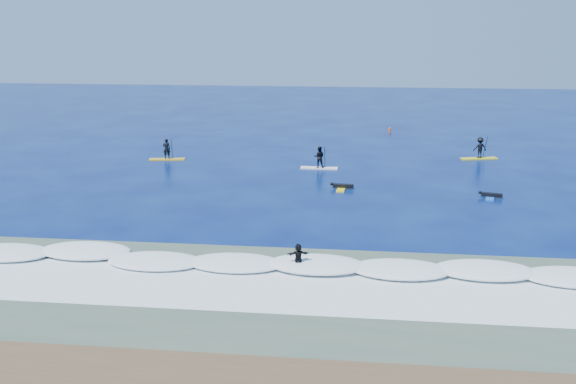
# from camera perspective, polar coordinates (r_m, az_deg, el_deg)

# --- Properties ---
(ground) EXTENTS (160.00, 160.00, 0.00)m
(ground) POSITION_cam_1_polar(r_m,az_deg,el_deg) (41.24, 2.17, -1.50)
(ground) COLOR #030D47
(ground) RESTS_ON ground
(shallow_water) EXTENTS (90.00, 13.00, 0.01)m
(shallow_water) POSITION_cam_1_polar(r_m,az_deg,el_deg) (28.14, -0.06, -9.52)
(shallow_water) COLOR #3C5243
(shallow_water) RESTS_ON ground
(breaking_wave) EXTENTS (40.00, 6.00, 0.30)m
(breaking_wave) POSITION_cam_1_polar(r_m,az_deg,el_deg) (31.81, 0.77, -6.57)
(breaking_wave) COLOR white
(breaking_wave) RESTS_ON ground
(whitewater) EXTENTS (34.00, 5.00, 0.02)m
(whitewater) POSITION_cam_1_polar(r_m,az_deg,el_deg) (29.05, 0.17, -8.72)
(whitewater) COLOR silver
(whitewater) RESTS_ON ground
(sup_paddler_left) EXTENTS (3.15, 1.26, 2.15)m
(sup_paddler_left) POSITION_cam_1_polar(r_m,az_deg,el_deg) (56.70, -10.72, 3.50)
(sup_paddler_left) COLOR gold
(sup_paddler_left) RESTS_ON ground
(sup_paddler_center) EXTENTS (3.04, 0.80, 2.13)m
(sup_paddler_center) POSITION_cam_1_polar(r_m,az_deg,el_deg) (52.37, 2.79, 2.94)
(sup_paddler_center) COLOR white
(sup_paddler_center) RESTS_ON ground
(sup_paddler_right) EXTENTS (3.28, 1.60, 2.23)m
(sup_paddler_right) POSITION_cam_1_polar(r_m,az_deg,el_deg) (58.46, 16.68, 3.66)
(sup_paddler_right) COLOR #D1D016
(sup_paddler_right) RESTS_ON ground
(prone_paddler_near) EXTENTS (1.70, 2.17, 0.45)m
(prone_paddler_near) POSITION_cam_1_polar(r_m,az_deg,el_deg) (46.27, 4.82, 0.48)
(prone_paddler_near) COLOR yellow
(prone_paddler_near) RESTS_ON ground
(prone_paddler_far) EXTENTS (1.60, 2.08, 0.42)m
(prone_paddler_far) POSITION_cam_1_polar(r_m,az_deg,el_deg) (45.89, 17.56, -0.31)
(prone_paddler_far) COLOR blue
(prone_paddler_far) RESTS_ON ground
(wave_surfer) EXTENTS (1.79, 0.90, 1.25)m
(wave_surfer) POSITION_cam_1_polar(r_m,az_deg,el_deg) (30.83, 0.92, -5.83)
(wave_surfer) COLOR white
(wave_surfer) RESTS_ON breaking_wave
(marker_buoy) EXTENTS (0.26, 0.26, 0.63)m
(marker_buoy) POSITION_cam_1_polar(r_m,az_deg,el_deg) (70.78, 9.02, 5.49)
(marker_buoy) COLOR #D74A13
(marker_buoy) RESTS_ON ground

